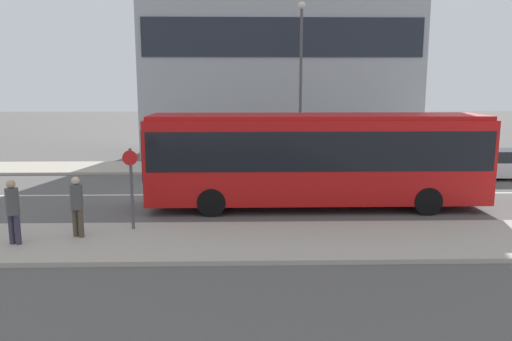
{
  "coord_description": "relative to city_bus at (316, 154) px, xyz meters",
  "views": [
    {
      "loc": [
        2.48,
        -19.65,
        4.42
      ],
      "look_at": [
        2.93,
        -1.85,
        1.3
      ],
      "focal_mm": 35.0,
      "sensor_mm": 36.0,
      "label": 1
    }
  ],
  "objects": [
    {
      "name": "sidewalk_far",
      "position": [
        -5.04,
        8.4,
        -1.86
      ],
      "size": [
        44.0,
        3.5,
        0.13
      ],
      "color": "#B2A899",
      "rests_on": "ground_plane"
    },
    {
      "name": "pedestrian_down_pavement",
      "position": [
        -7.25,
        -3.76,
        -0.81
      ],
      "size": [
        0.34,
        0.34,
        1.73
      ],
      "rotation": [
        0.0,
        0.0,
        -0.39
      ],
      "color": "#4C4233",
      "rests_on": "sidewalk_near"
    },
    {
      "name": "city_bus",
      "position": [
        0.0,
        0.0,
        0.0
      ],
      "size": [
        11.86,
        2.61,
        3.34
      ],
      "rotation": [
        0.0,
        0.0,
        -0.08
      ],
      "color": "red",
      "rests_on": "ground_plane"
    },
    {
      "name": "parked_car_0",
      "position": [
        9.33,
        5.38,
        -1.29
      ],
      "size": [
        4.58,
        1.77,
        1.34
      ],
      "color": "silver",
      "rests_on": "ground_plane"
    },
    {
      "name": "street_lamp",
      "position": [
        0.23,
        7.07,
        3.06
      ],
      "size": [
        0.36,
        0.36,
        8.11
      ],
      "color": "#4C4C51",
      "rests_on": "sidewalk_far"
    },
    {
      "name": "lane_centerline",
      "position": [
        -5.04,
        2.15,
        -1.92
      ],
      "size": [
        41.8,
        0.16,
        0.01
      ],
      "color": "silver",
      "rests_on": "ground_plane"
    },
    {
      "name": "ground_plane",
      "position": [
        -5.04,
        2.15,
        -1.92
      ],
      "size": [
        120.0,
        120.0,
        0.0
      ],
      "primitive_type": "plane",
      "color": "#595654"
    },
    {
      "name": "sidewalk_near",
      "position": [
        -5.04,
        -4.1,
        -1.86
      ],
      "size": [
        44.0,
        3.5,
        0.13
      ],
      "color": "#B2A899",
      "rests_on": "ground_plane"
    },
    {
      "name": "pedestrian_near_stop",
      "position": [
        -8.75,
        -4.38,
        -0.78
      ],
      "size": [
        0.34,
        0.34,
        1.77
      ],
      "rotation": [
        0.0,
        0.0,
        -0.27
      ],
      "color": "#383347",
      "rests_on": "sidewalk_near"
    },
    {
      "name": "bus_stop_sign",
      "position": [
        -5.87,
        -3.03,
        -0.37
      ],
      "size": [
        0.44,
        0.12,
        2.42
      ],
      "color": "#4C4C51",
      "rests_on": "sidewalk_near"
    }
  ]
}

